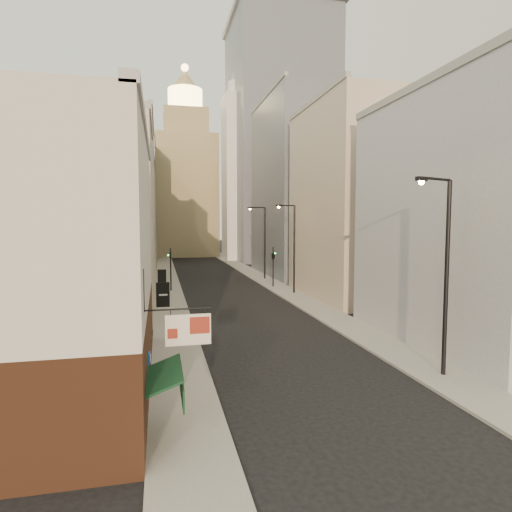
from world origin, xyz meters
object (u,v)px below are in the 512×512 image
at_px(traffic_light_left, 171,262).
at_px(clock_tower, 186,182).
at_px(streetlamp_far, 263,238).
at_px(white_tower, 243,172).
at_px(streetlamp_near, 444,266).
at_px(traffic_light_right, 273,256).
at_px(streetlamp_mid, 292,244).

bearing_deg(traffic_light_left, clock_tower, -73.09).
bearing_deg(streetlamp_far, white_tower, 73.06).
relative_size(streetlamp_near, traffic_light_right, 2.02).
height_order(clock_tower, traffic_light_right, clock_tower).
height_order(streetlamp_near, traffic_light_right, streetlamp_near).
bearing_deg(streetlamp_mid, traffic_light_right, 78.34).
bearing_deg(streetlamp_far, traffic_light_right, -104.77).
height_order(streetlamp_near, streetlamp_mid, streetlamp_near).
xyz_separation_m(streetlamp_near, traffic_light_right, (-0.44, 31.25, -1.87)).
xyz_separation_m(streetlamp_mid, traffic_light_left, (-13.06, 4.74, -2.15)).
bearing_deg(white_tower, traffic_light_right, -95.72).
bearing_deg(clock_tower, traffic_light_right, -82.64).
bearing_deg(streetlamp_mid, traffic_light_left, 139.18).
distance_m(white_tower, streetlamp_mid, 47.07).
distance_m(white_tower, traffic_light_right, 42.86).
height_order(streetlamp_near, streetlamp_far, streetlamp_near).
bearing_deg(white_tower, streetlamp_near, -92.87).
distance_m(clock_tower, traffic_light_left, 56.45).
distance_m(clock_tower, white_tower, 17.83).
height_order(white_tower, streetlamp_near, white_tower).
bearing_deg(traffic_light_left, white_tower, -89.50).
bearing_deg(streetlamp_far, streetlamp_mid, -99.32).
height_order(white_tower, traffic_light_right, white_tower).
bearing_deg(traffic_light_right, streetlamp_mid, 87.68).
relative_size(white_tower, streetlamp_mid, 4.22).
xyz_separation_m(streetlamp_mid, traffic_light_right, (-0.82, 5.07, -1.72)).
distance_m(white_tower, streetlamp_near, 72.54).
relative_size(streetlamp_near, streetlamp_far, 1.01).
distance_m(streetlamp_near, traffic_light_left, 33.49).
bearing_deg(clock_tower, streetlamp_far, -80.91).
bearing_deg(streetlamp_near, streetlamp_mid, 69.32).
relative_size(clock_tower, streetlamp_near, 4.45).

